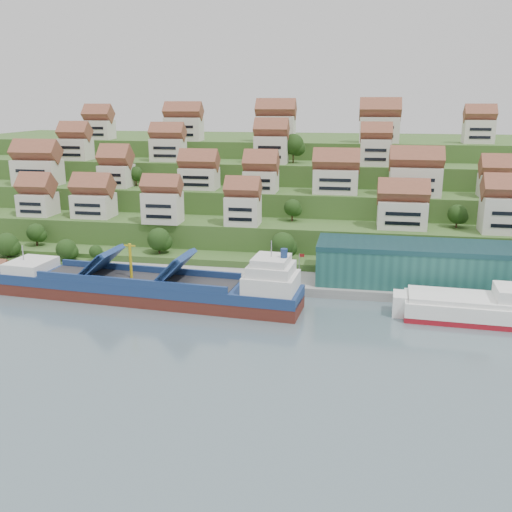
# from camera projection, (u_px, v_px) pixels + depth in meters

# --- Properties ---
(ground) EXTENTS (300.00, 300.00, 0.00)m
(ground) POSITION_uv_depth(u_px,v_px,m) (217.00, 303.00, 132.17)
(ground) COLOR slate
(ground) RESTS_ON ground
(quay) EXTENTS (180.00, 14.00, 2.20)m
(quay) POSITION_uv_depth(u_px,v_px,m) (309.00, 284.00, 142.63)
(quay) COLOR gray
(quay) RESTS_ON ground
(pebble_beach) EXTENTS (45.00, 20.00, 1.00)m
(pebble_beach) POSITION_uv_depth(u_px,v_px,m) (19.00, 273.00, 153.51)
(pebble_beach) COLOR gray
(pebble_beach) RESTS_ON ground
(hillside) EXTENTS (260.00, 128.00, 31.00)m
(hillside) POSITION_uv_depth(u_px,v_px,m) (280.00, 191.00, 227.60)
(hillside) COLOR #2D4C1E
(hillside) RESTS_ON ground
(hillside_village) EXTENTS (159.30, 64.78, 29.01)m
(hillside_village) POSITION_uv_depth(u_px,v_px,m) (255.00, 168.00, 184.20)
(hillside_village) COLOR beige
(hillside_village) RESTS_ON ground
(hillside_trees) EXTENTS (134.98, 61.00, 31.68)m
(hillside_trees) POSITION_uv_depth(u_px,v_px,m) (202.00, 208.00, 168.89)
(hillside_trees) COLOR #204015
(hillside_trees) RESTS_ON ground
(warehouse) EXTENTS (60.00, 15.00, 10.00)m
(warehouse) POSITION_uv_depth(u_px,v_px,m) (443.00, 265.00, 137.36)
(warehouse) COLOR #205952
(warehouse) RESTS_ON quay
(flagpole) EXTENTS (1.28, 0.16, 8.00)m
(flagpole) POSITION_uv_depth(u_px,v_px,m) (300.00, 267.00, 136.69)
(flagpole) COLOR gray
(flagpole) RESTS_ON quay
(beach_huts) EXTENTS (14.40, 3.70, 2.20)m
(beach_huts) POSITION_uv_depth(u_px,v_px,m) (8.00, 269.00, 152.25)
(beach_huts) COLOR white
(beach_huts) RESTS_ON pebble_beach
(cargo_ship) EXTENTS (73.63, 16.96, 16.12)m
(cargo_ship) POSITION_uv_depth(u_px,v_px,m) (155.00, 289.00, 132.84)
(cargo_ship) COLOR #542119
(cargo_ship) RESTS_ON ground
(second_ship) EXTENTS (30.18, 12.45, 8.61)m
(second_ship) POSITION_uv_depth(u_px,v_px,m) (479.00, 309.00, 121.43)
(second_ship) COLOR maroon
(second_ship) RESTS_ON ground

